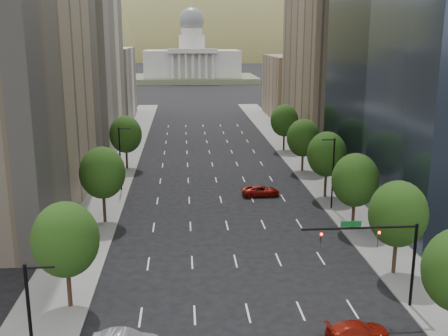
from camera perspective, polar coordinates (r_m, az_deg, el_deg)
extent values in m
cube|color=slate|center=(71.68, -12.83, -3.51)|extent=(6.00, 200.00, 0.15)
cube|color=slate|center=(73.72, 11.78, -2.97)|extent=(6.00, 200.00, 0.15)
cube|color=beige|center=(112.59, -15.06, 11.59)|extent=(14.00, 30.00, 35.00)
cube|color=beige|center=(145.62, -12.52, 8.79)|extent=(14.00, 26.00, 18.00)
cube|color=#8C7759|center=(111.91, 11.23, 10.50)|extent=(14.00, 30.00, 30.00)
cube|color=#8C7759|center=(144.41, 7.60, 8.55)|extent=(14.00, 26.00, 16.00)
cylinder|color=#382316|center=(51.24, 17.67, -8.64)|extent=(0.36, 0.36, 4.00)
ellipsoid|color=black|center=(49.96, 17.98, -4.65)|extent=(5.20, 5.20, 5.98)
cylinder|color=#382316|center=(61.81, 13.57, -4.53)|extent=(0.36, 0.36, 3.90)
ellipsoid|color=black|center=(60.78, 13.76, -1.25)|extent=(5.20, 5.20, 5.98)
cylinder|color=#382316|center=(72.78, 10.72, -1.51)|extent=(0.36, 0.36, 4.10)
ellipsoid|color=black|center=(71.87, 10.85, 1.45)|extent=(5.20, 5.20, 5.98)
cylinder|color=#382316|center=(85.99, 8.33, 0.85)|extent=(0.36, 0.36, 3.80)
ellipsoid|color=black|center=(85.27, 8.41, 3.19)|extent=(5.20, 5.20, 5.98)
cylinder|color=#382316|center=(101.30, 6.37, 2.94)|extent=(0.36, 0.36, 4.00)
ellipsoid|color=black|center=(100.66, 6.43, 5.04)|extent=(5.20, 5.20, 5.98)
cylinder|color=#382316|center=(44.99, -16.13, -11.76)|extent=(0.36, 0.36, 4.00)
ellipsoid|color=black|center=(43.53, -16.46, -7.29)|extent=(5.20, 5.20, 5.98)
cylinder|color=#382316|center=(63.32, -12.59, -3.92)|extent=(0.36, 0.36, 4.15)
ellipsoid|color=black|center=(62.26, -12.78, -0.49)|extent=(5.20, 5.20, 5.98)
cylinder|color=#382316|center=(88.28, -10.29, 1.16)|extent=(0.36, 0.36, 3.95)
ellipsoid|color=black|center=(87.56, -10.40, 3.53)|extent=(5.20, 5.20, 5.98)
cylinder|color=black|center=(67.38, 11.49, -0.64)|extent=(0.20, 0.20, 9.00)
cylinder|color=black|center=(66.24, 11.00, 2.95)|extent=(1.60, 0.14, 0.14)
cylinder|color=black|center=(31.30, -18.96, -9.95)|extent=(1.60, 0.14, 0.14)
cylinder|color=black|center=(75.07, -10.96, 0.87)|extent=(0.20, 0.20, 9.00)
cylinder|color=black|center=(74.15, -10.50, 4.12)|extent=(1.60, 0.14, 0.14)
cylinder|color=black|center=(45.23, 19.45, -9.80)|extent=(0.24, 0.24, 7.00)
cylinder|color=black|center=(42.44, 14.20, -6.19)|extent=(9.00, 0.18, 0.18)
imported|color=black|center=(43.12, 16.06, -6.77)|extent=(0.18, 0.22, 1.10)
imported|color=black|center=(41.79, 10.22, -7.10)|extent=(0.18, 0.22, 1.10)
sphere|color=#FF0C07|center=(42.89, 16.16, -6.60)|extent=(0.20, 0.20, 0.20)
sphere|color=#FF0C07|center=(41.55, 10.30, -6.93)|extent=(0.20, 0.20, 0.20)
cube|color=#0C591E|center=(42.11, 13.32, -5.79)|extent=(1.60, 0.06, 0.45)
cube|color=#596647|center=(258.51, -3.38, 9.44)|extent=(60.00, 40.00, 2.50)
cube|color=silver|center=(258.06, -3.40, 11.04)|extent=(44.00, 26.00, 12.00)
cube|color=silver|center=(243.84, -3.36, 12.29)|extent=(22.00, 4.00, 2.00)
cylinder|color=silver|center=(257.77, -3.43, 13.15)|extent=(12.00, 12.00, 7.00)
cylinder|color=silver|center=(257.76, -3.45, 14.26)|extent=(9.60, 9.60, 3.00)
sphere|color=slate|center=(257.85, -3.46, 15.40)|extent=(11.60, 11.60, 11.60)
cylinder|color=silver|center=(258.07, -3.48, 16.70)|extent=(1.80, 1.80, 2.50)
ellipsoid|color=olive|center=(586.11, -17.90, 7.88)|extent=(380.00, 342.00, 190.00)
ellipsoid|color=olive|center=(612.61, -0.19, 7.95)|extent=(440.00, 396.00, 240.00)
ellipsoid|color=olive|center=(684.69, 14.06, 8.75)|extent=(360.00, 324.00, 200.00)
imported|color=maroon|center=(40.93, 14.02, -16.45)|extent=(4.73, 2.30, 1.33)
imported|color=maroon|center=(72.70, 3.91, -2.42)|extent=(5.18, 2.59, 1.41)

